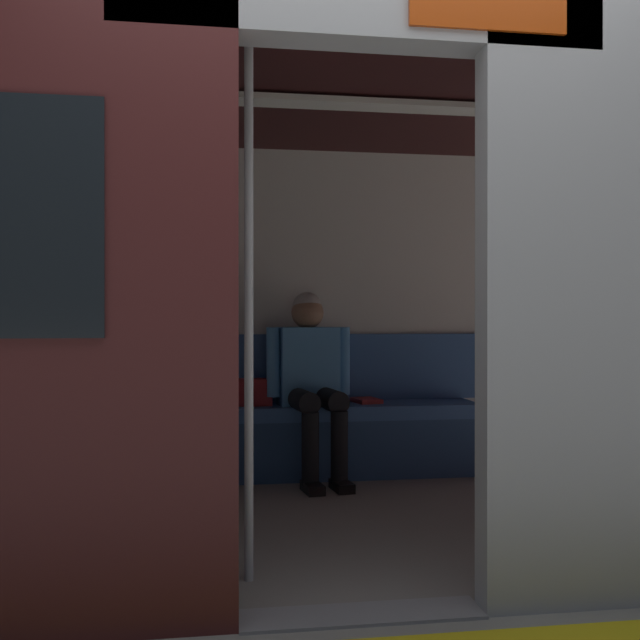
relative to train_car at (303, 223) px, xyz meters
name	(u,v)px	position (x,y,z in m)	size (l,w,h in m)	color
ground_plane	(361,616)	(-0.05, 1.18, -1.51)	(60.00, 60.00, 0.00)	gray
train_car	(303,223)	(0.00, 0.00, 0.00)	(6.40, 2.73, 2.29)	#ADAFB5
bench_seat	(290,422)	(-0.05, -1.03, -1.15)	(2.49, 0.44, 0.47)	#38609E
person_seated	(311,372)	(-0.18, -0.98, -0.82)	(0.55, 0.71, 1.20)	#4C8CC6
handbag	(251,392)	(0.20, -1.06, -0.95)	(0.26, 0.15, 0.17)	maroon
book	(366,400)	(-0.57, -1.11, -1.02)	(0.15, 0.22, 0.03)	#B22D2D
grab_pole_door	(249,306)	(0.32, 0.78, -0.43)	(0.04, 0.04, 2.15)	silver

